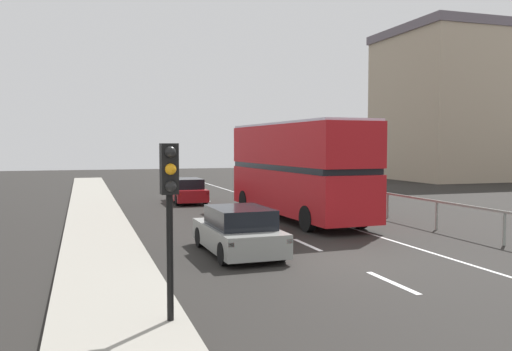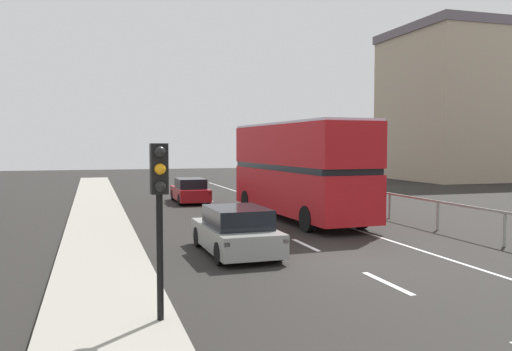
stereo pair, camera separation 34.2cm
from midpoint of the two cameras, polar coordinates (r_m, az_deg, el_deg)
The scene contains 9 objects.
ground_plane at distance 15.77m, azimuth 8.30°, elevation -8.99°, with size 74.34×120.00×0.10m, color black.
near_sidewalk_kerb at distance 14.18m, azimuth -16.14°, elevation -9.98°, with size 2.46×80.00×0.14m, color gray.
lane_paint_markings at distance 24.16m, azimuth 3.57°, elevation -4.55°, with size 3.23×46.00×0.01m.
bridge_side_railing at distance 26.31m, azimuth 11.44°, elevation -1.95°, with size 0.10×42.00×1.14m.
distant_building_block at distance 57.56m, azimuth 23.08°, elevation 6.84°, with size 19.95×11.80×14.22m.
double_decker_bus_red at distance 23.88m, azimuth 3.92°, elevation 0.84°, with size 2.99×10.19×4.25m.
hatchback_car_near at distance 16.28m, azimuth -2.49°, elevation -5.95°, with size 1.95×4.23×1.43m.
traffic_signal_pole at distance 9.64m, azimuth -10.16°, elevation -1.35°, with size 0.30×0.42×3.18m.
sedan_car_ahead at distance 30.85m, azimuth -7.64°, elevation -1.63°, with size 1.78×4.25×1.39m.
Camera 1 is at (-7.02, -13.75, 3.29)m, focal length 37.72 mm.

